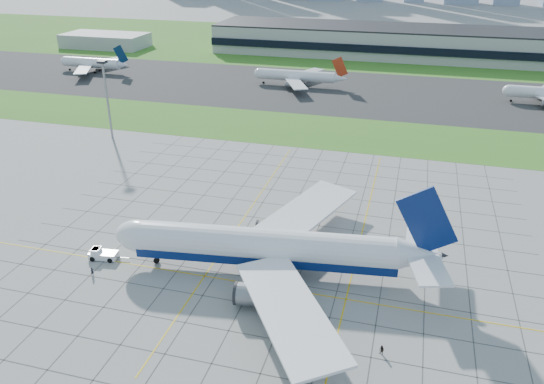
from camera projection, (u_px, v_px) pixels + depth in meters
The scene contains 14 objects.
ground at pixel (256, 278), 103.91m from camera, with size 1400.00×1400.00×0.00m, color gray.
grass_median at pixel (332, 132), 182.14m from camera, with size 700.00×35.00×0.04m, color #397521.
asphalt_taxiway at pixel (353, 92), 229.95m from camera, with size 700.00×75.00×0.04m, color #383838.
grass_far at pixel (377, 47), 325.57m from camera, with size 700.00×145.00×0.04m, color #397521.
apron_markings at pixel (273, 250), 113.44m from camera, with size 120.00×130.00×0.03m.
terminal at pixel (447, 44), 290.75m from camera, with size 260.00×43.00×15.80m.
service_block at pixel (105, 40), 323.00m from camera, with size 50.00×25.00×8.00m, color #B7B7B2.
light_mast at pixel (106, 90), 170.16m from camera, with size 2.50×2.50×25.60m.
airliner at pixel (268, 247), 103.41m from camera, with size 66.38×66.87×20.94m.
pushback_tug at pixel (102, 254), 109.91m from camera, with size 8.50×3.55×2.34m.
crew_near at pixel (92, 272), 104.37m from camera, with size 0.67×0.44×1.84m, color black.
crew_far at pixel (382, 350), 84.48m from camera, with size 0.86×0.67×1.78m, color black.
distant_jet_0 at pixel (93, 63), 262.30m from camera, with size 35.34×42.66×14.08m.
distant_jet_1 at pixel (298, 76), 237.65m from camera, with size 40.44×42.66×14.08m.
Camera 1 is at (25.94, -82.43, 60.22)m, focal length 35.00 mm.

